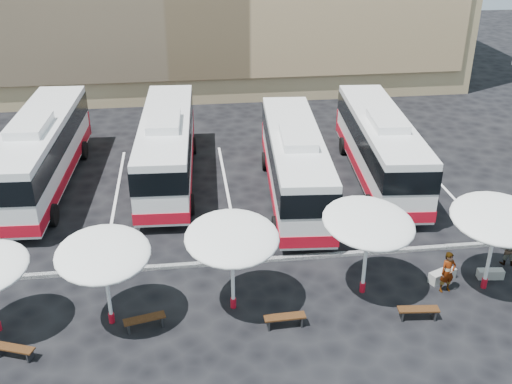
{
  "coord_description": "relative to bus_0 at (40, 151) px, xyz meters",
  "views": [
    {
      "loc": [
        -2.16,
        -21.69,
        14.63
      ],
      "look_at": [
        1.0,
        3.0,
        2.2
      ],
      "focal_mm": 42.0,
      "sensor_mm": 36.0,
      "label": 1
    }
  ],
  "objects": [
    {
      "name": "ground",
      "position": [
        9.95,
        -9.54,
        -2.17
      ],
      "size": [
        120.0,
        120.0,
        0.0
      ],
      "primitive_type": "plane",
      "color": "black",
      "rests_on": "ground"
    },
    {
      "name": "curb_divider",
      "position": [
        9.95,
        -9.04,
        -2.09
      ],
      "size": [
        34.0,
        0.25,
        0.15
      ],
      "primitive_type": "cube",
      "color": "black",
      "rests_on": "ground"
    },
    {
      "name": "bay_lines",
      "position": [
        9.95,
        -1.54,
        -2.16
      ],
      "size": [
        24.15,
        12.0,
        0.01
      ],
      "color": "white",
      "rests_on": "ground"
    },
    {
      "name": "bus_0",
      "position": [
        0.0,
        0.0,
        0.0
      ],
      "size": [
        3.62,
        13.5,
        4.25
      ],
      "rotation": [
        0.0,
        0.0,
        -0.05
      ],
      "color": "white",
      "rests_on": "ground"
    },
    {
      "name": "bus_1",
      "position": [
        6.79,
        0.14,
        -0.09
      ],
      "size": [
        3.44,
        12.93,
        4.07
      ],
      "rotation": [
        0.0,
        0.0,
        -0.05
      ],
      "color": "white",
      "rests_on": "ground"
    },
    {
      "name": "bus_2",
      "position": [
        13.46,
        -2.91,
        -0.13
      ],
      "size": [
        3.63,
        12.76,
        4.0
      ],
      "rotation": [
        0.0,
        0.0,
        -0.08
      ],
      "color": "white",
      "rests_on": "ground"
    },
    {
      "name": "bus_3",
      "position": [
        18.61,
        -1.25,
        -0.1
      ],
      "size": [
        3.79,
        12.96,
        4.06
      ],
      "rotation": [
        0.0,
        0.0,
        -0.09
      ],
      "color": "white",
      "rests_on": "ground"
    },
    {
      "name": "sunshade_1",
      "position": [
        4.65,
        -12.5,
        0.89
      ],
      "size": [
        3.86,
        3.9,
        3.6
      ],
      "rotation": [
        0.0,
        0.0,
        0.13
      ],
      "color": "white",
      "rests_on": "ground"
    },
    {
      "name": "sunshade_2",
      "position": [
        9.33,
        -12.16,
        1.01
      ],
      "size": [
        3.74,
        3.78,
        3.74
      ],
      "rotation": [
        0.0,
        0.0,
        0.05
      ],
      "color": "white",
      "rests_on": "ground"
    },
    {
      "name": "sunshade_3",
      "position": [
        14.67,
        -11.8,
        1.06
      ],
      "size": [
        4.74,
        4.76,
        3.8
      ],
      "rotation": [
        0.0,
        0.0,
        0.38
      ],
      "color": "white",
      "rests_on": "ground"
    },
    {
      "name": "sunshade_4",
      "position": [
        19.75,
        -12.15,
        1.09
      ],
      "size": [
        4.36,
        4.4,
        3.83
      ],
      "rotation": [
        0.0,
        0.0,
        -0.21
      ],
      "color": "white",
      "rests_on": "ground"
    },
    {
      "name": "wood_bench_0",
      "position": [
        1.47,
        -14.04,
        -1.83
      ],
      "size": [
        1.48,
        0.86,
        0.44
      ],
      "rotation": [
        0.0,
        0.0,
        -0.36
      ],
      "color": "#311A0B",
      "rests_on": "ground"
    },
    {
      "name": "wood_bench_1",
      "position": [
        5.92,
        -13.01,
        -1.8
      ],
      "size": [
        1.61,
        0.76,
        0.48
      ],
      "rotation": [
        0.0,
        0.0,
        0.23
      ],
      "color": "#311A0B",
      "rests_on": "ground"
    },
    {
      "name": "wood_bench_2",
      "position": [
        11.13,
        -13.58,
        -1.8
      ],
      "size": [
        1.58,
        0.48,
        0.48
      ],
      "rotation": [
        0.0,
        0.0,
        0.04
      ],
      "color": "#311A0B",
      "rests_on": "ground"
    },
    {
      "name": "wood_bench_3",
      "position": [
        16.27,
        -13.77,
        -1.8
      ],
      "size": [
        1.6,
        0.56,
        0.48
      ],
      "rotation": [
        0.0,
        0.0,
        -0.09
      ],
      "color": "#311A0B",
      "rests_on": "ground"
    },
    {
      "name": "conc_bench_0",
      "position": [
        18.23,
        -11.45,
        -1.93
      ],
      "size": [
        1.31,
        0.88,
        0.47
      ],
      "primitive_type": "cube",
      "rotation": [
        0.0,
        0.0,
        0.41
      ],
      "color": "gray",
      "rests_on": "ground"
    },
    {
      "name": "conc_bench_1",
      "position": [
        20.33,
        -11.55,
        -1.96
      ],
      "size": [
        1.12,
        0.48,
        0.41
      ],
      "primitive_type": "cube",
      "rotation": [
        0.0,
        0.0,
        -0.11
      ],
      "color": "gray",
      "rests_on": "ground"
    },
    {
      "name": "passenger_0",
      "position": [
        18.06,
        -12.16,
        -1.26
      ],
      "size": [
        0.72,
        0.54,
        1.81
      ],
      "primitive_type": "imported",
      "rotation": [
        0.0,
        0.0,
        0.17
      ],
      "color": "black",
      "rests_on": "ground"
    },
    {
      "name": "passenger_1",
      "position": [
        21.52,
        -10.59,
        -1.4
      ],
      "size": [
        0.88,
        0.77,
        1.53
      ],
      "primitive_type": "imported",
      "rotation": [
        0.0,
        0.0,
        2.86
      ],
      "color": "black",
      "rests_on": "ground"
    }
  ]
}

